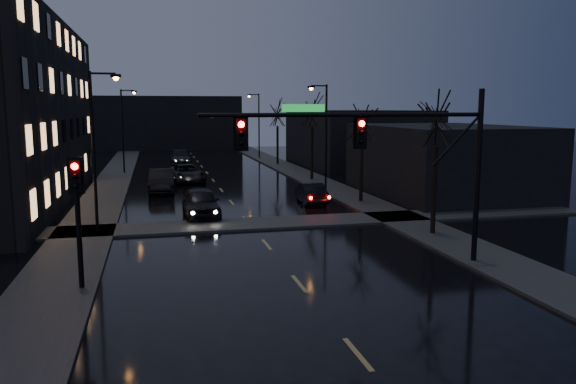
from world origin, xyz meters
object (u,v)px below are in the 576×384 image
oncoming_car_b (162,181)px  lead_car (311,193)px  oncoming_car_a (201,202)px  oncoming_car_c (187,173)px  oncoming_car_d (181,157)px

oncoming_car_b → lead_car: bearing=-34.7°
oncoming_car_a → oncoming_car_c: 15.69m
oncoming_car_d → lead_car: bearing=-75.2°
oncoming_car_a → oncoming_car_d: size_ratio=0.91×
oncoming_car_b → lead_car: size_ratio=1.25×
oncoming_car_a → oncoming_car_c: bearing=88.8°
oncoming_car_b → lead_car: (9.52, -7.27, -0.17)m
oncoming_car_a → oncoming_car_d: (0.32, 31.65, -0.05)m
oncoming_car_c → oncoming_car_d: size_ratio=1.02×
oncoming_car_a → oncoming_car_b: (-2.04, 10.35, 0.02)m
oncoming_car_b → oncoming_car_c: oncoming_car_b is taller
oncoming_car_a → oncoming_car_c: size_ratio=0.89×
oncoming_car_a → lead_car: bearing=21.6°
oncoming_car_c → oncoming_car_d: oncoming_car_d is taller
oncoming_car_c → lead_car: size_ratio=1.33×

